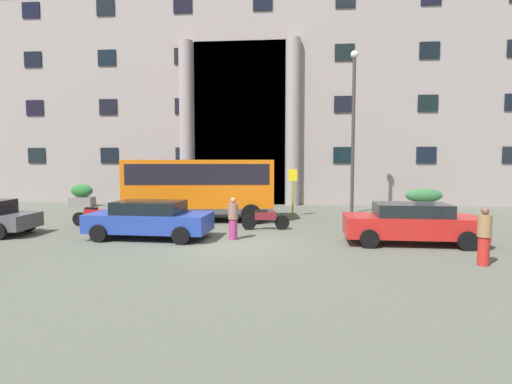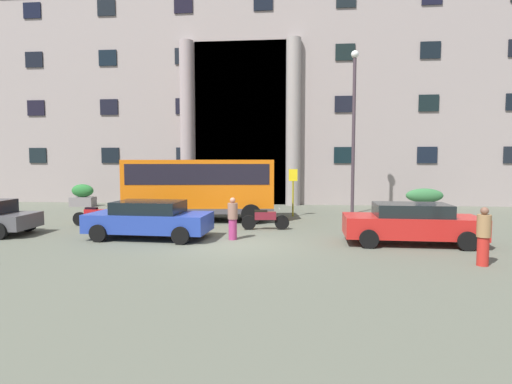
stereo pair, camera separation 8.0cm
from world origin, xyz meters
TOP-DOWN VIEW (x-y plane):
  - ground_plane at (0.00, 0.00)m, footprint 80.00×64.00m
  - office_building_facade at (-0.01, 17.47)m, footprint 38.42×9.71m
  - orange_minibus at (-2.40, 5.50)m, footprint 7.08×3.28m
  - bus_stop_sign at (1.97, 7.32)m, footprint 0.44×0.08m
  - hedge_planter_far_east at (-4.59, 10.36)m, footprint 1.77×0.74m
  - hedge_planter_entrance_left at (9.41, 10.48)m, footprint 2.16×0.74m
  - hedge_planter_west at (-11.09, 10.78)m, footprint 1.45×0.75m
  - parked_sedan_far at (-3.25, 0.92)m, footprint 4.50×2.24m
  - white_taxi_kerbside at (6.01, 0.72)m, footprint 4.52×2.02m
  - scooter_by_planter at (0.81, 3.17)m, footprint 1.97×0.55m
  - motorcycle_near_kerb at (-6.62, 3.42)m, footprint 2.09×0.55m
  - pedestrian_man_crossing at (-0.17, 0.96)m, footprint 0.36×0.36m
  - pedestrian_man_red_shirt at (7.16, -2.07)m, footprint 0.36×0.36m
  - lamppost_plaza_centre at (5.15, 8.84)m, footprint 0.40×0.40m

SIDE VIEW (x-z plane):
  - ground_plane at x=0.00m, z-range -0.12..0.00m
  - scooter_by_planter at x=0.81m, z-range 0.01..0.90m
  - motorcycle_near_kerb at x=-6.62m, z-range 0.01..0.91m
  - hedge_planter_entrance_left at x=9.41m, z-range -0.02..1.25m
  - hedge_planter_west at x=-11.09m, z-range -0.02..1.36m
  - parked_sedan_far at x=-3.25m, z-range 0.03..1.41m
  - white_taxi_kerbside at x=6.01m, z-range 0.03..1.43m
  - pedestrian_man_crossing at x=-0.17m, z-range 0.00..1.53m
  - pedestrian_man_red_shirt at x=7.16m, z-range 0.00..1.61m
  - hedge_planter_far_east at x=-4.59m, z-range -0.03..1.66m
  - bus_stop_sign at x=1.97m, z-range 0.30..2.71m
  - orange_minibus at x=-2.40m, z-range 0.27..3.16m
  - lamppost_plaza_centre at x=5.15m, z-range 0.64..9.25m
  - office_building_facade at x=-0.01m, z-range 0.00..14.50m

